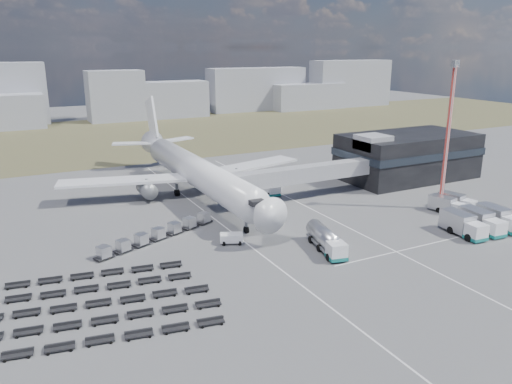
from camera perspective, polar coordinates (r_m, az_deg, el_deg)
name	(u,v)px	position (r m, az deg, el deg)	size (l,w,h in m)	color
ground	(274,252)	(72.95, 2.03, -6.90)	(420.00, 420.00, 0.00)	#565659
grass_strip	(113,137)	(174.02, -16.02, 6.12)	(420.00, 90.00, 0.01)	#454129
lane_markings	(318,235)	(80.13, 7.11, -4.85)	(47.12, 110.00, 0.01)	silver
terminal	(407,155)	(117.71, 16.88, 4.05)	(30.40, 16.40, 11.00)	black
jet_bridge	(294,175)	(95.73, 4.42, 1.91)	(30.30, 3.80, 7.05)	#939399
airliner	(194,170)	(99.40, -7.08, 2.51)	(51.59, 64.53, 17.62)	white
skyline	(112,98)	(211.46, -16.11, 10.31)	(311.55, 23.36, 24.84)	#9799A5
fuel_tanker	(326,240)	(73.68, 8.02, -5.46)	(4.59, 10.33, 3.24)	white
pushback_tug	(232,239)	(75.90, -2.81, -5.34)	(3.45, 1.94, 1.54)	white
catering_truck	(269,187)	(101.00, 1.54, 0.59)	(3.14, 6.35, 2.81)	white
service_trucks_near	(481,221)	(88.01, 24.37, -3.08)	(11.06, 8.69, 3.20)	white
service_trucks_far	(452,204)	(96.96, 21.52, -1.23)	(6.76, 7.60, 2.66)	white
uld_row	(158,234)	(78.55, -11.09, -4.68)	(20.95, 9.82, 1.70)	black
baggage_dollies	(99,304)	(61.35, -17.55, -12.06)	(27.86, 21.23, 0.69)	black
floodlight_mast	(448,137)	(95.20, 21.05, 5.88)	(2.52, 2.05, 26.56)	red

